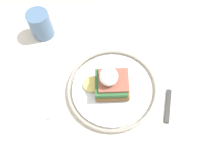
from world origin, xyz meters
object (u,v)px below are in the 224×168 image
(plate, at_px, (112,88))
(cup, at_px, (40,24))
(knife, at_px, (169,93))
(fork, at_px, (56,88))
(sandwich, at_px, (111,82))

(plate, height_order, cup, cup)
(plate, height_order, knife, plate)
(plate, distance_m, cup, 0.30)
(plate, xyz_separation_m, knife, (0.16, -0.02, -0.01))
(plate, xyz_separation_m, fork, (-0.16, 0.01, -0.01))
(cup, bearing_deg, plate, -44.12)
(sandwich, bearing_deg, cup, 135.65)
(sandwich, xyz_separation_m, cup, (-0.21, 0.20, -0.00))
(plate, relative_size, sandwich, 2.02)
(fork, bearing_deg, knife, -4.49)
(sandwich, height_order, cup, sandwich)
(plate, distance_m, fork, 0.16)
(plate, height_order, fork, plate)
(plate, xyz_separation_m, sandwich, (-0.00, 0.00, 0.04))
(fork, height_order, cup, cup)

